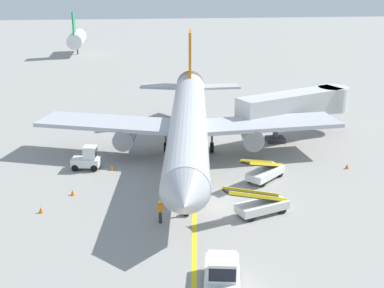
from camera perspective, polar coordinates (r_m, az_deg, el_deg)
ground_plane at (r=38.91m, az=2.29°, el=-6.83°), size 300.00×300.00×0.00m
taxi_line_yellow at (r=43.34m, az=0.31°, el=-4.04°), size 9.44×79.51×0.01m
airliner at (r=47.56m, az=-0.38°, el=2.41°), size 28.42×35.33×10.10m
jet_bridge at (r=54.57m, az=11.84°, el=4.29°), size 12.82×7.54×4.85m
pushback_tug at (r=29.29m, az=3.31°, el=-13.91°), size 2.47×3.86×2.20m
baggage_tug_near_wing at (r=46.42m, az=-11.35°, el=-1.62°), size 2.58×1.67×2.10m
belt_loader_forward_hold at (r=43.63m, az=7.96°, el=-2.98°), size 4.48×4.36×2.59m
belt_loader_aft_hold at (r=37.71m, az=7.52°, el=-6.55°), size 5.12×2.97×2.59m
ground_crew_marshaller at (r=36.21m, az=-3.50°, el=-7.30°), size 0.36×0.24×1.70m
safety_cone_nose_left at (r=47.83m, az=16.59°, el=-2.34°), size 0.36×0.36×0.44m
safety_cone_nose_right at (r=41.67m, az=-12.90°, el=-5.19°), size 0.36×0.36×0.44m
safety_cone_wingtip_left at (r=47.95m, az=-2.91°, el=-1.50°), size 0.36×0.36×0.44m
safety_cone_wingtip_right at (r=46.02m, az=-8.77°, el=-2.59°), size 0.36×0.36×0.44m
safety_cone_tail_area at (r=39.39m, az=-16.17°, el=-6.92°), size 0.36×0.36×0.44m
distant_aircraft_far_left at (r=109.77m, az=-12.50°, el=11.20°), size 3.00×10.10×8.80m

